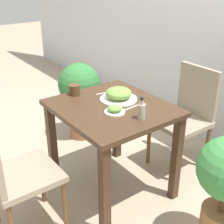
{
  "coord_description": "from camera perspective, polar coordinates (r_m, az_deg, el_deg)",
  "views": [
    {
      "loc": [
        1.64,
        -1.21,
        1.67
      ],
      "look_at": [
        0.0,
        0.0,
        0.69
      ],
      "focal_mm": 50.0,
      "sensor_mm": 36.0,
      "label": 1
    }
  ],
  "objects": [
    {
      "name": "chair_near",
      "position": [
        2.07,
        -17.98,
        -10.08
      ],
      "size": [
        0.42,
        0.42,
        0.9
      ],
      "rotation": [
        0.0,
        0.0,
        3.14
      ],
      "color": "gray",
      "rests_on": "ground_plane"
    },
    {
      "name": "ground_plane",
      "position": [
        2.63,
        0.0,
        -13.71
      ],
      "size": [
        16.0,
        16.0,
        0.0
      ],
      "primitive_type": "plane",
      "color": "tan"
    },
    {
      "name": "side_plate",
      "position": [
        2.13,
        0.5,
        0.43
      ],
      "size": [
        0.14,
        0.14,
        0.06
      ],
      "color": "white",
      "rests_on": "dining_table"
    },
    {
      "name": "sauce_bottle",
      "position": [
        2.04,
        5.4,
        0.3
      ],
      "size": [
        0.06,
        0.06,
        0.16
      ],
      "color": "gray",
      "rests_on": "dining_table"
    },
    {
      "name": "potted_plant_left",
      "position": [
        3.15,
        -5.98,
        3.78
      ],
      "size": [
        0.42,
        0.42,
        0.79
      ],
      "color": "brown",
      "rests_on": "ground_plane"
    },
    {
      "name": "drink_cup",
      "position": [
        2.44,
        -6.87,
        4.06
      ],
      "size": [
        0.09,
        0.09,
        0.08
      ],
      "color": "#4C331E",
      "rests_on": "dining_table"
    },
    {
      "name": "fork_utensil",
      "position": [
        2.47,
        -1.19,
        3.56
      ],
      "size": [
        0.03,
        0.16,
        0.0
      ],
      "rotation": [
        0.0,
        0.0,
        1.42
      ],
      "color": "silver",
      "rests_on": "dining_table"
    },
    {
      "name": "spoon_utensil",
      "position": [
        2.22,
        3.87,
        0.92
      ],
      "size": [
        0.03,
        0.16,
        0.0
      ],
      "rotation": [
        0.0,
        0.0,
        1.67
      ],
      "color": "silver",
      "rests_on": "dining_table"
    },
    {
      "name": "food_plate",
      "position": [
        2.33,
        1.21,
        3.23
      ],
      "size": [
        0.28,
        0.28,
        0.1
      ],
      "color": "white",
      "rests_on": "dining_table"
    },
    {
      "name": "chair_far",
      "position": [
        2.76,
        13.54,
        -0.08
      ],
      "size": [
        0.42,
        0.42,
        0.9
      ],
      "color": "gray",
      "rests_on": "ground_plane"
    },
    {
      "name": "dining_table",
      "position": [
        2.3,
        0.0,
        -1.88
      ],
      "size": [
        0.83,
        0.75,
        0.74
      ],
      "color": "#3D2819",
      "rests_on": "ground_plane"
    }
  ]
}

